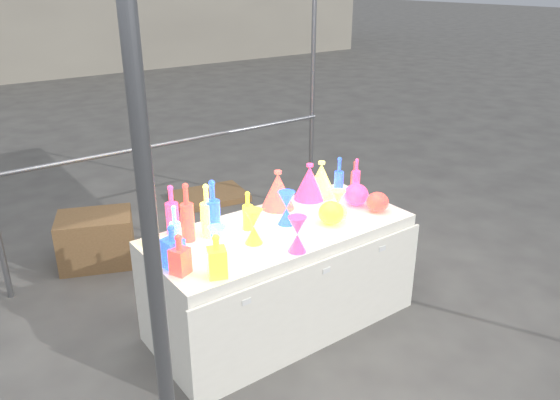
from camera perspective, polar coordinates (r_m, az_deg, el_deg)
ground at (r=4.05m, az=-0.00°, el=-12.51°), size 80.00×80.00×0.00m
display_table at (r=3.84m, az=0.08°, el=-8.00°), size 1.84×0.83×0.75m
cardboard_box_closed at (r=4.94m, az=-18.64°, el=-3.92°), size 0.73×0.64×0.44m
cardboard_box_flat at (r=6.12m, az=-7.40°, el=0.39°), size 0.87×0.68×0.07m
bottle_0 at (r=3.48m, az=-13.72°, el=-2.53°), size 0.08×0.08×0.28m
bottle_2 at (r=3.46m, az=-9.69°, el=-1.27°), size 0.11×0.11×0.39m
bottle_3 at (r=3.60m, az=-11.23°, el=-0.96°), size 0.09×0.09×0.34m
bottle_4 at (r=3.51m, az=-7.65°, el=-1.09°), size 0.10×0.10×0.36m
bottle_5 at (r=3.34m, az=-10.90°, el=-3.05°), size 0.08×0.08×0.31m
bottle_6 at (r=3.60m, az=-3.39°, el=-1.11°), size 0.07×0.07×0.27m
bottle_7 at (r=3.50m, az=-7.01°, el=-0.87°), size 0.10×0.10×0.39m
decanter_0 at (r=3.06m, az=-6.63°, el=-5.78°), size 0.14×0.14×0.26m
decanter_1 at (r=3.13m, az=-10.45°, el=-5.57°), size 0.12×0.12×0.24m
decanter_2 at (r=3.19m, az=-11.17°, el=-4.77°), size 0.13×0.13×0.27m
hourglass_1 at (r=3.32m, az=1.82°, el=-3.61°), size 0.12×0.12×0.23m
hourglass_2 at (r=3.80m, az=6.07°, el=-0.44°), size 0.11×0.11×0.20m
hourglass_3 at (r=3.25m, az=-6.54°, el=-4.52°), size 0.11×0.11×0.22m
hourglass_4 at (r=3.42m, az=-2.77°, el=-2.79°), size 0.13×0.13×0.23m
hourglass_5 at (r=3.67m, az=0.68°, el=-0.84°), size 0.13×0.13×0.24m
globe_0 at (r=3.71m, az=5.38°, el=-1.46°), size 0.19×0.19×0.14m
globe_1 at (r=3.74m, az=5.90°, el=-1.45°), size 0.16×0.16×0.12m
globe_2 at (r=3.95m, az=10.14°, el=-0.33°), size 0.19×0.19×0.13m
globe_3 at (r=4.04m, az=7.96°, el=0.45°), size 0.22×0.22×0.14m
lampshade_1 at (r=3.92m, az=-0.22°, el=1.11°), size 0.30×0.30×0.28m
lampshade_2 at (r=4.09m, az=3.10°, el=1.95°), size 0.24×0.24×0.28m
lampshade_3 at (r=4.16m, az=4.33°, el=2.26°), size 0.27×0.27×0.27m
bottle_8 at (r=4.13m, az=6.17°, el=2.38°), size 0.09×0.09×0.32m
bottle_9 at (r=4.27m, az=7.79°, el=2.48°), size 0.06×0.06×0.25m
bottle_10 at (r=4.25m, az=7.97°, el=2.57°), size 0.08×0.08×0.27m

